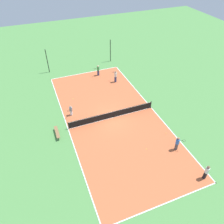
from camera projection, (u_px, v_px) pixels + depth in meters
ground_plane at (112, 118)px, 26.35m from camera, size 80.00×80.00×0.00m
court_surface at (112, 118)px, 26.35m from camera, size 10.86×23.43×0.02m
tennis_net at (112, 114)px, 26.02m from camera, size 10.66×0.10×0.98m
bench at (57, 132)px, 23.90m from camera, size 0.36×1.98×0.45m
player_far_white at (115, 76)px, 31.96m from camera, size 0.65×0.99×1.82m
player_near_white at (207, 171)px, 19.25m from camera, size 0.42×0.42×1.72m
player_near_blue at (177, 143)px, 21.87m from camera, size 0.99×0.69×1.73m
player_baseline_gray at (71, 110)px, 26.22m from camera, size 0.85×0.93×1.40m
player_far_green at (98, 70)px, 33.52m from camera, size 0.98×0.49×1.69m
tennis_ball_far_baseline at (73, 99)px, 29.28m from camera, size 0.07×0.07×0.07m
tennis_ball_near_net at (166, 133)px, 24.27m from camera, size 0.07×0.07×0.07m
tennis_ball_right_alley at (58, 88)px, 31.32m from camera, size 0.07×0.07×0.07m
tennis_ball_left_sideline at (147, 149)px, 22.49m from camera, size 0.07×0.07×0.07m
fence_post_back_left at (47, 61)px, 33.76m from camera, size 0.12×0.12×3.79m
fence_post_back_right at (110, 51)px, 36.71m from camera, size 0.12×0.12×3.79m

